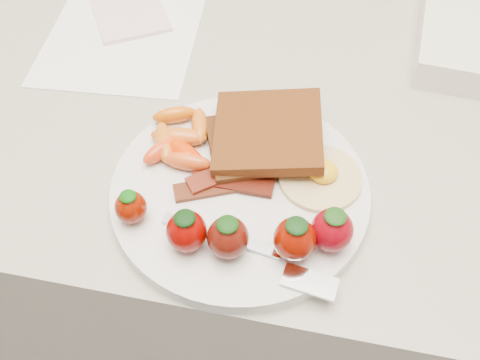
# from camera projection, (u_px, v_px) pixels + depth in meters

# --- Properties ---
(counter) EXTENTS (2.00, 0.60, 0.90)m
(counter) POSITION_uv_depth(u_px,v_px,m) (259.00, 266.00, 1.02)
(counter) COLOR gray
(counter) RESTS_ON ground
(plate) EXTENTS (0.27, 0.27, 0.02)m
(plate) POSITION_uv_depth(u_px,v_px,m) (240.00, 191.00, 0.56)
(plate) COLOR silver
(plate) RESTS_ON counter
(toast_lower) EXTENTS (0.12, 0.12, 0.01)m
(toast_lower) POSITION_uv_depth(u_px,v_px,m) (252.00, 146.00, 0.58)
(toast_lower) COLOR #301F0A
(toast_lower) RESTS_ON plate
(toast_upper) EXTENTS (0.13, 0.13, 0.03)m
(toast_upper) POSITION_uv_depth(u_px,v_px,m) (268.00, 131.00, 0.57)
(toast_upper) COLOR black
(toast_upper) RESTS_ON toast_lower
(fried_egg) EXTENTS (0.09, 0.09, 0.02)m
(fried_egg) POSITION_uv_depth(u_px,v_px,m) (321.00, 176.00, 0.56)
(fried_egg) COLOR #F4E7C9
(fried_egg) RESTS_ON plate
(bacon_strips) EXTENTS (0.10, 0.08, 0.01)m
(bacon_strips) POSITION_uv_depth(u_px,v_px,m) (225.00, 180.00, 0.55)
(bacon_strips) COLOR black
(bacon_strips) RESTS_ON plate
(baby_carrots) EXTENTS (0.08, 0.10, 0.02)m
(baby_carrots) POSITION_uv_depth(u_px,v_px,m) (179.00, 141.00, 0.58)
(baby_carrots) COLOR #CF5B15
(baby_carrots) RESTS_ON plate
(strawberries) EXTENTS (0.23, 0.07, 0.05)m
(strawberries) POSITION_uv_depth(u_px,v_px,m) (247.00, 231.00, 0.49)
(strawberries) COLOR #6B0F00
(strawberries) RESTS_ON plate
(fork) EXTENTS (0.18, 0.06, 0.00)m
(fork) POSITION_uv_depth(u_px,v_px,m) (260.00, 256.00, 0.50)
(fork) COLOR silver
(fork) RESTS_ON plate
(paper_sheet) EXTENTS (0.22, 0.28, 0.00)m
(paper_sheet) POSITION_uv_depth(u_px,v_px,m) (126.00, 28.00, 0.75)
(paper_sheet) COLOR white
(paper_sheet) RESTS_ON counter
(notepad) EXTENTS (0.15, 0.17, 0.01)m
(notepad) POSITION_uv_depth(u_px,v_px,m) (128.00, 9.00, 0.77)
(notepad) COLOR silver
(notepad) RESTS_ON paper_sheet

